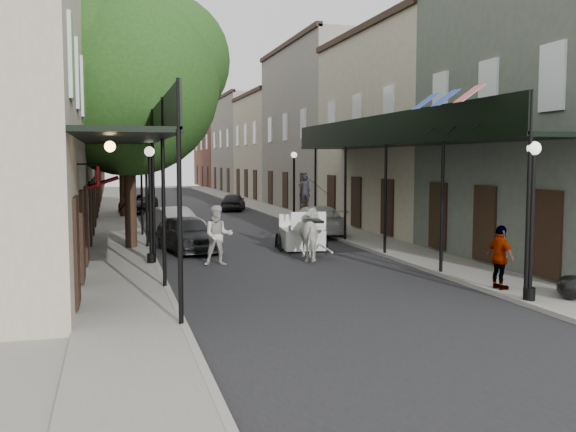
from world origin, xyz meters
TOP-DOWN VIEW (x-y plane):
  - ground at (0.00, 0.00)m, footprint 140.00×140.00m
  - road at (0.00, 20.00)m, footprint 8.00×90.00m
  - sidewalk_left at (-5.00, 20.00)m, footprint 2.20×90.00m
  - sidewalk_right at (5.00, 20.00)m, footprint 2.20×90.00m
  - building_row_left at (-8.60, 30.00)m, footprint 5.00×80.00m
  - building_row_right at (8.60, 30.00)m, footprint 5.00×80.00m
  - gallery_left at (-4.79, 6.98)m, footprint 2.20×18.05m
  - gallery_right at (4.79, 6.98)m, footprint 2.20×18.05m
  - tree_near at (-4.20, 10.18)m, footprint 7.31×6.80m
  - tree_far at (-4.25, 24.18)m, footprint 6.45×6.00m
  - lamppost_right_near at (4.10, -2.00)m, footprint 0.32×0.32m
  - lamppost_left at (-4.10, 6.00)m, footprint 0.32×0.32m
  - lamppost_right_far at (4.10, 18.00)m, footprint 0.32×0.32m
  - horse at (1.35, 6.00)m, footprint 1.17×2.15m
  - carriage at (1.66, 8.69)m, footprint 1.97×2.72m
  - pedestrian_walking at (-2.00, 5.62)m, footprint 1.01×0.81m
  - pedestrian_sidewalk_left at (-4.44, 19.54)m, footprint 1.13×0.73m
  - pedestrian_sidewalk_right at (4.20, -0.67)m, footprint 0.50×1.00m
  - car_left_near at (-2.60, 9.00)m, footprint 2.28×4.21m
  - car_left_mid at (-2.60, 14.00)m, footprint 2.53×4.16m
  - car_left_far at (-3.58, 27.79)m, footprint 2.85×4.75m
  - car_right_near at (3.60, 12.69)m, footprint 2.10×4.73m
  - car_right_far at (2.60, 27.56)m, footprint 2.36×3.80m
  - trash_bags at (5.23, -2.03)m, footprint 0.94×1.09m

SIDE VIEW (x-z plane):
  - ground at x=0.00m, z-range 0.00..0.00m
  - road at x=0.00m, z-range 0.00..0.01m
  - sidewalk_left at x=-5.00m, z-range 0.00..0.12m
  - sidewalk_right at x=5.00m, z-range 0.00..0.12m
  - trash_bags at x=5.23m, z-range 0.10..0.68m
  - car_right_far at x=2.60m, z-range 0.00..1.21m
  - car_left_far at x=-3.58m, z-range 0.00..1.23m
  - car_left_mid at x=-2.60m, z-range 0.00..1.29m
  - car_right_near at x=3.60m, z-range 0.00..1.35m
  - car_left_near at x=-2.60m, z-range 0.00..1.36m
  - horse at x=1.35m, z-range 0.00..1.74m
  - pedestrian_sidewalk_right at x=4.20m, z-range 0.12..1.76m
  - pedestrian_sidewalk_left at x=-4.44m, z-range 0.12..1.76m
  - pedestrian_walking at x=-2.00m, z-range 0.00..1.95m
  - carriage at x=1.66m, z-range -0.32..2.58m
  - lamppost_right_near at x=4.10m, z-range 0.19..3.90m
  - lamppost_left at x=-4.10m, z-range 0.19..3.90m
  - lamppost_right_far at x=4.10m, z-range 0.19..3.90m
  - gallery_left at x=-4.79m, z-range 1.61..6.49m
  - gallery_right at x=4.79m, z-range 1.61..6.49m
  - building_row_left at x=-8.60m, z-range 0.00..10.50m
  - building_row_right at x=8.60m, z-range 0.00..10.50m
  - tree_far at x=-4.25m, z-range 1.53..10.14m
  - tree_near at x=-4.20m, z-range 1.67..11.30m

